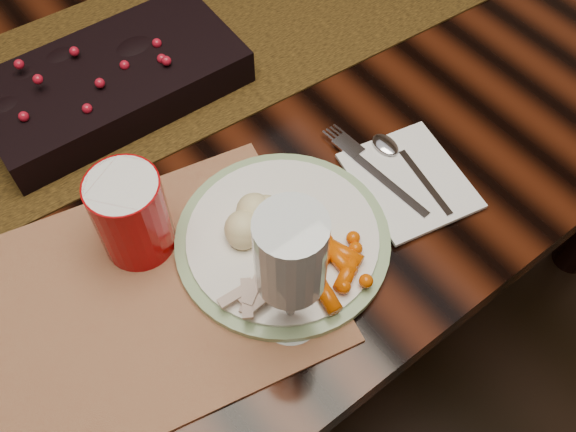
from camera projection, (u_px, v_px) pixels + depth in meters
floor at (215, 318)px, 1.57m from camera, size 5.00×5.00×0.00m
dining_table at (197, 238)px, 1.25m from camera, size 1.80×1.00×0.75m
table_runner at (163, 55)px, 0.99m from camera, size 1.80×0.49×0.00m
centerpiece at (111, 77)px, 0.91m from camera, size 0.37×0.20×0.07m
placemat_main at (136, 301)px, 0.76m from camera, size 0.50×0.41×0.00m
dinner_plate at (283, 239)px, 0.80m from camera, size 0.27×0.27×0.01m
baby_carrots at (310, 267)px, 0.76m from camera, size 0.12×0.10×0.02m
mashed_potatoes at (253, 219)px, 0.78m from camera, size 0.11×0.10×0.05m
turkey_shreds at (258, 296)px, 0.74m from camera, size 0.08×0.08×0.02m
napkin at (409, 180)px, 0.85m from camera, size 0.17×0.19×0.01m
fork at (379, 175)px, 0.85m from camera, size 0.04×0.17×0.00m
spoon at (412, 170)px, 0.86m from camera, size 0.06×0.15×0.00m
red_cup at (131, 215)px, 0.76m from camera, size 0.11×0.11×0.12m
wine_glass at (291, 278)px, 0.67m from camera, size 0.08×0.08×0.21m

